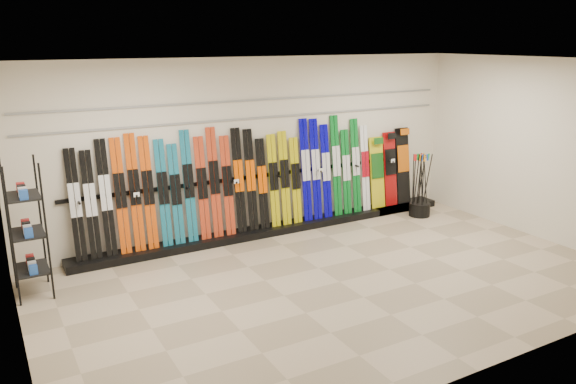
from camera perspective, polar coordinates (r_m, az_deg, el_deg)
floor at (r=7.97m, az=5.27°, el=-9.08°), size 8.00×8.00×0.00m
back_wall at (r=9.58m, az=-3.02°, el=4.59°), size 8.00×0.00×8.00m
left_wall at (r=6.20m, az=-26.49°, el=-3.06°), size 0.00×5.00×5.00m
right_wall at (r=10.26m, az=24.29°, el=3.97°), size 0.00×5.00×5.00m
ceiling at (r=7.26m, az=5.87°, el=13.02°), size 8.00×8.00×0.00m
ski_rack_base at (r=9.86m, az=-1.16°, el=-3.74°), size 8.00×0.40×0.12m
skis at (r=9.37m, az=-5.06°, el=0.95°), size 5.37×0.26×1.83m
snowboards at (r=11.09m, az=10.37°, el=2.31°), size 0.95×0.23×1.48m
accessory_rack at (r=8.01m, az=-24.99°, el=-3.41°), size 0.40×0.60×1.81m
pole_bin at (r=11.02m, az=13.22°, el=-1.73°), size 0.40×0.40×0.25m
ski_poles at (r=10.89m, az=13.25°, el=0.72°), size 0.36×0.27×1.18m
slatwall_rail_0 at (r=9.48m, az=-3.01°, el=7.54°), size 7.60×0.02×0.03m
slatwall_rail_1 at (r=9.45m, az=-3.03°, el=9.34°), size 7.60×0.02×0.03m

